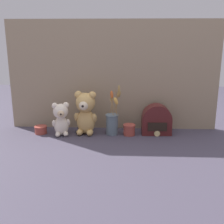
{
  "coord_description": "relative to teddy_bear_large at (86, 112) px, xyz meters",
  "views": [
    {
      "loc": [
        0.09,
        -1.84,
        0.67
      ],
      "look_at": [
        0.0,
        0.02,
        0.16
      ],
      "focal_mm": 45.0,
      "sensor_mm": 36.0,
      "label": 1
    }
  ],
  "objects": [
    {
      "name": "decorative_tin_tall",
      "position": [
        -0.32,
        -0.01,
        -0.13
      ],
      "size": [
        0.09,
        0.09,
        0.05
      ],
      "color": "#993D33",
      "rests_on": "ground"
    },
    {
      "name": "backdrop_wall",
      "position": [
        0.18,
        0.14,
        0.23
      ],
      "size": [
        1.51,
        0.02,
        0.78
      ],
      "color": "gray",
      "rests_on": "ground"
    },
    {
      "name": "decorative_tin_short",
      "position": [
        0.3,
        -0.01,
        -0.12
      ],
      "size": [
        0.08,
        0.08,
        0.08
      ],
      "color": "#993D33",
      "rests_on": "ground"
    },
    {
      "name": "teddy_bear_medium",
      "position": [
        -0.17,
        -0.04,
        -0.04
      ],
      "size": [
        0.13,
        0.12,
        0.23
      ],
      "color": "beige",
      "rests_on": "ground"
    },
    {
      "name": "teddy_bear_large",
      "position": [
        0.0,
        0.0,
        0.0
      ],
      "size": [
        0.17,
        0.15,
        0.3
      ],
      "color": "tan",
      "rests_on": "ground"
    },
    {
      "name": "vintage_radio",
      "position": [
        0.49,
        0.02,
        -0.07
      ],
      "size": [
        0.21,
        0.11,
        0.21
      ],
      "color": "#4C1919",
      "rests_on": "ground"
    },
    {
      "name": "flower_vase",
      "position": [
        0.18,
        -0.0,
        -0.06
      ],
      "size": [
        0.12,
        0.14,
        0.35
      ],
      "color": "slate",
      "rests_on": "ground"
    },
    {
      "name": "ground_plane",
      "position": [
        0.18,
        -0.02,
        -0.16
      ],
      "size": [
        4.0,
        4.0,
        0.0
      ],
      "primitive_type": "plane",
      "color": "#3D3847"
    }
  ]
}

